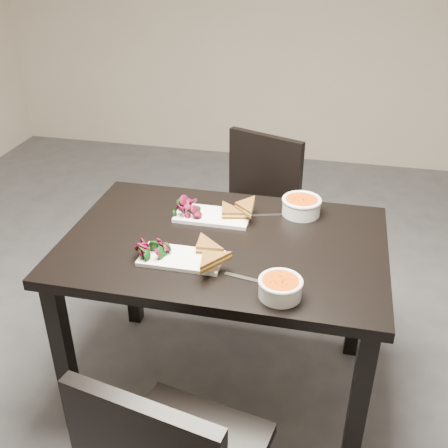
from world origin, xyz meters
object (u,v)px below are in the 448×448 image
soup_bowl_far (301,205)px  chair_far (253,207)px  soup_bowl_near (280,287)px  table (224,262)px  plate_near (181,258)px  plate_far (213,216)px

soup_bowl_far → chair_far: bearing=118.8°
chair_far → soup_bowl_near: chair_far is taller
table → plate_near: plate_near is taller
table → plate_far: bearing=117.2°
soup_bowl_near → soup_bowl_far: 0.57m
plate_near → soup_bowl_far: bearing=49.0°
chair_far → plate_near: chair_far is taller
plate_near → soup_bowl_far: size_ratio=1.81×
soup_bowl_near → plate_far: size_ratio=0.48×
table → chair_far: (-0.02, 0.78, -0.17)m
chair_far → table: bearing=-67.7°
plate_near → soup_bowl_far: (0.38, 0.44, 0.03)m
soup_bowl_near → plate_far: soup_bowl_near is taller
plate_far → table: bearing=-62.8°
plate_far → soup_bowl_far: bearing=17.9°
chair_far → plate_near: bearing=-75.0°
table → chair_far: 0.80m
table → plate_near: 0.23m
soup_bowl_near → plate_far: 0.56m
plate_near → table: bearing=54.5°
soup_bowl_near → table: bearing=130.2°
table → plate_near: size_ratio=4.13×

